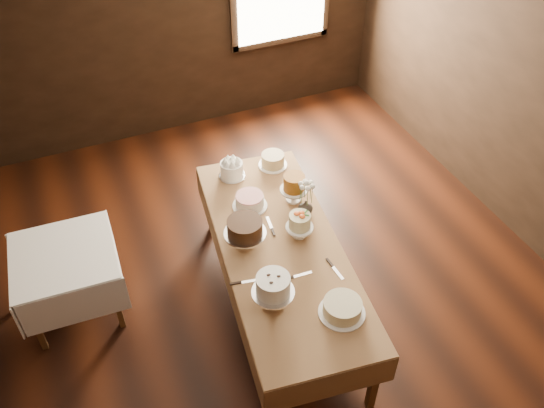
{
  "coord_description": "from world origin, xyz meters",
  "views": [
    {
      "loc": [
        -1.37,
        -2.99,
        4.06
      ],
      "look_at": [
        0.0,
        0.2,
        0.95
      ],
      "focal_mm": 37.68,
      "sensor_mm": 36.0,
      "label": 1
    }
  ],
  "objects": [
    {
      "name": "cake_swirl",
      "position": [
        -0.33,
        -0.59,
        0.87
      ],
      "size": [
        0.33,
        0.33,
        0.28
      ],
      "color": "silver",
      "rests_on": "display_table"
    },
    {
      "name": "cake_server_b",
      "position": [
        0.24,
        -0.52,
        0.75
      ],
      "size": [
        0.04,
        0.24,
        0.01
      ],
      "primitive_type": "cube",
      "rotation": [
        0.0,
        0.0,
        -1.5
      ],
      "color": "silver",
      "rests_on": "display_table"
    },
    {
      "name": "flower_bouquet",
      "position": [
        0.31,
        0.19,
        1.0
      ],
      "size": [
        0.14,
        0.14,
        0.2
      ],
      "primitive_type": null,
      "color": "white",
      "rests_on": "flower_vase"
    },
    {
      "name": "side_table",
      "position": [
        -1.69,
        0.58,
        0.61
      ],
      "size": [
        0.86,
        0.86,
        0.69
      ],
      "rotation": [
        0.0,
        0.0,
        -0.05
      ],
      "color": "#503015",
      "rests_on": "ground"
    },
    {
      "name": "display_table",
      "position": [
        -0.05,
        -0.08,
        0.69
      ],
      "size": [
        1.24,
        2.51,
        0.75
      ],
      "rotation": [
        0.0,
        0.0,
        -0.13
      ],
      "color": "#503015",
      "rests_on": "ground"
    },
    {
      "name": "cake_speckled",
      "position": [
        0.31,
        0.91,
        0.81
      ],
      "size": [
        0.27,
        0.27,
        0.13
      ],
      "color": "white",
      "rests_on": "display_table"
    },
    {
      "name": "cake_chocolate",
      "position": [
        -0.29,
        0.06,
        0.86
      ],
      "size": [
        0.34,
        0.34,
        0.25
      ],
      "color": "silver",
      "rests_on": "display_table"
    },
    {
      "name": "wall_back",
      "position": [
        0.0,
        3.0,
        1.4
      ],
      "size": [
        5.0,
        0.02,
        2.8
      ],
      "primitive_type": "cube",
      "color": "black",
      "rests_on": "ground"
    },
    {
      "name": "cake_lattice",
      "position": [
        -0.1,
        0.46,
        0.8
      ],
      "size": [
        0.3,
        0.3,
        0.11
      ],
      "color": "white",
      "rests_on": "display_table"
    },
    {
      "name": "cake_cream",
      "position": [
        0.09,
        -0.87,
        0.8
      ],
      "size": [
        0.39,
        0.39,
        0.12
      ],
      "color": "white",
      "rests_on": "display_table"
    },
    {
      "name": "cake_flowers",
      "position": [
        0.14,
        -0.03,
        0.85
      ],
      "size": [
        0.24,
        0.24,
        0.24
      ],
      "color": "white",
      "rests_on": "display_table"
    },
    {
      "name": "floor",
      "position": [
        0.0,
        0.0,
        0.0
      ],
      "size": [
        5.0,
        6.0,
        0.01
      ],
      "primitive_type": "cube",
      "color": "black",
      "rests_on": "ground"
    },
    {
      "name": "cake_server_e",
      "position": [
        -0.4,
        -0.33,
        0.75
      ],
      "size": [
        0.24,
        0.07,
        0.01
      ],
      "primitive_type": "cube",
      "rotation": [
        0.0,
        0.0,
        -0.19
      ],
      "color": "silver",
      "rests_on": "display_table"
    },
    {
      "name": "cake_server_a",
      "position": [
        -0.01,
        -0.43,
        0.75
      ],
      "size": [
        0.24,
        0.04,
        0.01
      ],
      "primitive_type": "cube",
      "rotation": [
        0.0,
        0.0,
        -0.06
      ],
      "color": "silver",
      "rests_on": "display_table"
    },
    {
      "name": "cake_server_d",
      "position": [
        0.3,
        0.15,
        0.75
      ],
      "size": [
        0.2,
        0.17,
        0.01
      ],
      "primitive_type": "cube",
      "rotation": [
        0.0,
        0.0,
        0.69
      ],
      "color": "silver",
      "rests_on": "display_table"
    },
    {
      "name": "flower_vase",
      "position": [
        0.31,
        0.19,
        0.81
      ],
      "size": [
        0.18,
        0.18,
        0.13
      ],
      "primitive_type": "imported",
      "rotation": [
        0.0,
        0.0,
        4.14
      ],
      "color": "#2D2823",
      "rests_on": "display_table"
    },
    {
      "name": "cake_caramel",
      "position": [
        0.29,
        0.38,
        0.86
      ],
      "size": [
        0.24,
        0.24,
        0.28
      ],
      "color": "white",
      "rests_on": "display_table"
    },
    {
      "name": "cake_meringue",
      "position": [
        -0.1,
        0.91,
        0.82
      ],
      "size": [
        0.25,
        0.25,
        0.16
      ],
      "color": "silver",
      "rests_on": "display_table"
    },
    {
      "name": "cake_server_c",
      "position": [
        -0.02,
        0.2,
        0.75
      ],
      "size": [
        0.06,
        0.24,
        0.01
      ],
      "primitive_type": "cube",
      "rotation": [
        0.0,
        0.0,
        1.43
      ],
      "color": "silver",
      "rests_on": "display_table"
    }
  ]
}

